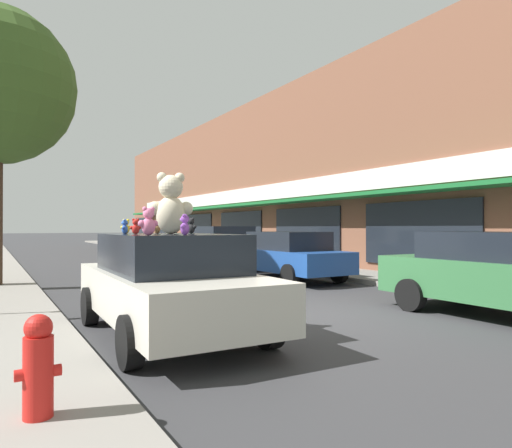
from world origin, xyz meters
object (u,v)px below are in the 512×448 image
at_px(plush_art_car, 169,282).
at_px(teddy_bear_red, 136,227).
at_px(teddy_bear_purple, 185,225).
at_px(parked_car_far_right, 220,247).
at_px(teddy_bear_brown, 157,227).
at_px(teddy_bear_black, 191,226).
at_px(parked_car_far_left, 505,272).
at_px(teddy_bear_blue, 125,227).
at_px(teddy_bear_yellow, 126,227).
at_px(parked_car_far_center, 288,255).
at_px(teddy_bear_pink, 148,222).
at_px(teddy_bear_giant, 171,204).
at_px(fire_hydrant, 38,366).

height_order(plush_art_car, teddy_bear_red, teddy_bear_red).
relative_size(teddy_bear_purple, parked_car_far_right, 0.06).
relative_size(teddy_bear_brown, teddy_bear_black, 0.85).
bearing_deg(parked_car_far_left, teddy_bear_red, 162.30).
relative_size(plush_art_car, teddy_bear_blue, 19.63).
xyz_separation_m(teddy_bear_yellow, parked_car_far_center, (5.93, 4.15, -0.84)).
height_order(teddy_bear_black, parked_car_far_right, teddy_bear_black).
distance_m(teddy_bear_yellow, parked_car_far_center, 7.29).
relative_size(teddy_bear_pink, teddy_bear_yellow, 1.54).
bearing_deg(teddy_bear_giant, teddy_bear_purple, 97.69).
distance_m(plush_art_car, parked_car_far_right, 11.02).
bearing_deg(teddy_bear_giant, fire_hydrant, 71.36).
distance_m(teddy_bear_pink, parked_car_far_left, 6.21).
bearing_deg(teddy_bear_yellow, fire_hydrant, 70.40).
height_order(teddy_bear_red, parked_car_far_left, teddy_bear_red).
bearing_deg(teddy_bear_yellow, teddy_bear_red, 92.67).
relative_size(teddy_bear_purple, teddy_bear_pink, 0.75).
height_order(parked_car_far_left, parked_car_far_center, parked_car_far_left).
height_order(teddy_bear_purple, parked_car_far_center, teddy_bear_purple).
distance_m(teddy_bear_brown, parked_car_far_left, 6.03).
bearing_deg(teddy_bear_giant, parked_car_far_right, -101.06).
xyz_separation_m(teddy_bear_red, parked_car_far_left, (5.96, -1.90, -0.80)).
bearing_deg(teddy_bear_pink, fire_hydrant, 43.83).
xyz_separation_m(plush_art_car, teddy_bear_black, (0.55, 0.49, 0.84)).
bearing_deg(teddy_bear_brown, teddy_bear_purple, 61.29).
relative_size(teddy_bear_brown, teddy_bear_blue, 1.00).
xyz_separation_m(teddy_bear_giant, teddy_bear_blue, (-0.58, 0.38, -0.34)).
xyz_separation_m(teddy_bear_giant, teddy_bear_purple, (-0.22, -1.10, -0.31)).
distance_m(parked_car_far_left, parked_car_far_center, 6.69).
xyz_separation_m(plush_art_car, parked_car_far_left, (5.48, -1.80, 0.02)).
bearing_deg(parked_car_far_right, plush_art_car, -119.85).
bearing_deg(fire_hydrant, plush_art_car, 52.55).
relative_size(teddy_bear_yellow, parked_car_far_left, 0.05).
distance_m(plush_art_car, fire_hydrant, 3.26).
relative_size(teddy_bear_black, parked_car_far_right, 0.06).
bearing_deg(parked_car_far_right, teddy_bear_red, -122.23).
bearing_deg(teddy_bear_black, teddy_bear_giant, 106.04).
bearing_deg(plush_art_car, teddy_bear_yellow, 122.59).
bearing_deg(teddy_bear_brown, teddy_bear_black, 148.37).
distance_m(teddy_bear_red, fire_hydrant, 3.26).
bearing_deg(parked_car_far_left, teddy_bear_black, 155.13).
height_order(teddy_bear_giant, teddy_bear_black, teddy_bear_giant).
height_order(teddy_bear_blue, parked_car_far_center, teddy_bear_blue).
height_order(teddy_bear_brown, teddy_bear_purple, teddy_bear_purple).
height_order(plush_art_car, parked_car_far_right, parked_car_far_right).
height_order(teddy_bear_pink, teddy_bear_yellow, teddy_bear_pink).
height_order(teddy_bear_brown, teddy_bear_blue, same).
xyz_separation_m(parked_car_far_center, parked_car_far_right, (0.00, 4.67, 0.07)).
distance_m(teddy_bear_blue, parked_car_far_right, 10.96).
bearing_deg(parked_car_far_left, teddy_bear_giant, 161.22).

